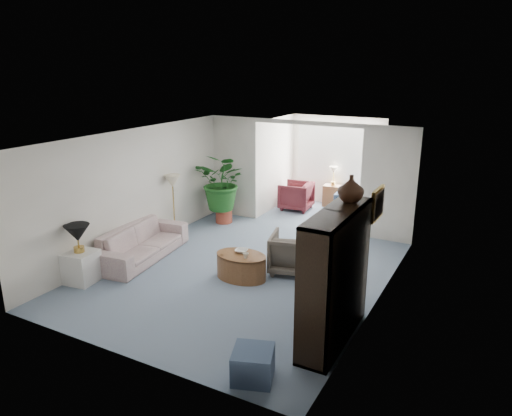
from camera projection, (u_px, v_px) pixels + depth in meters
The scene contains 26 objects.
floor at pixel (241, 273), 8.83m from camera, with size 6.00×6.00×0.00m, color gray.
sunroom_floor at pixel (320, 214), 12.29m from camera, with size 2.60×2.60×0.00m, color gray.
back_pier_left at pixel (234, 167), 11.86m from camera, with size 1.20×0.12×2.50m, color white.
back_pier_right at pixel (388, 185), 10.14m from camera, with size 1.20×0.12×2.50m, color white.
back_header at pixel (307, 123), 10.65m from camera, with size 2.60×0.12×0.10m, color white.
window_pane at pixel (337, 154), 12.79m from camera, with size 2.20×0.02×1.50m, color white.
window_blinds at pixel (336, 154), 12.77m from camera, with size 2.20×0.02×1.50m, color white.
framed_picture at pixel (378, 204), 7.14m from camera, with size 0.04×0.50×0.40m, color #C1B19A.
sofa at pixel (141, 242), 9.44m from camera, with size 2.23×0.87×0.65m, color beige.
end_table at pixel (81, 267), 8.41m from camera, with size 0.51×0.51×0.57m, color silver.
table_lamp at pixel (77, 233), 8.22m from camera, with size 0.44×0.44×0.30m, color black.
floor_lamp at pixel (172, 181), 10.45m from camera, with size 0.36×0.36×0.28m, color #F7EBC4.
coffee_table at pixel (241, 266), 8.57m from camera, with size 0.95×0.95×0.45m, color brown.
coffee_bowl at pixel (241, 251), 8.61m from camera, with size 0.23×0.23×0.06m, color silver.
coffee_cup at pixel (246, 256), 8.34m from camera, with size 0.10×0.10×0.10m, color beige.
wingback_chair at pixel (293, 253), 8.80m from camera, with size 0.79×0.82×0.74m, color #5E564A.
side_table_dark at pixel (334, 258), 8.76m from camera, with size 0.48×0.38×0.57m, color black.
entertainment_cabinet at pixel (335, 277), 6.46m from camera, with size 0.45×1.69×1.88m, color black.
cabinet_urn at pixel (351, 189), 6.56m from camera, with size 0.36×0.36×0.38m, color #331C11.
ottoman at pixel (253, 364), 5.82m from camera, with size 0.49×0.49×0.39m, color slate.
plant_pot at pixel (224, 216), 11.62m from camera, with size 0.40×0.40×0.32m, color #9F402E.
house_plant at pixel (223, 182), 11.38m from camera, with size 1.25×1.09×1.39m, color #1E591E.
sunroom_chair_blue at pixel (351, 205), 11.94m from camera, with size 0.72×0.74×0.67m, color slate.
sunroom_chair_maroon at pixel (296, 196), 12.62m from camera, with size 0.78×0.81×0.73m, color maroon.
sunroom_table at pixel (333, 196), 12.93m from camera, with size 0.48×0.37×0.58m, color brown.
shelf_clutter at pixel (331, 277), 6.48m from camera, with size 0.30×1.14×1.06m.
Camera 1 is at (4.09, -7.00, 3.71)m, focal length 33.49 mm.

